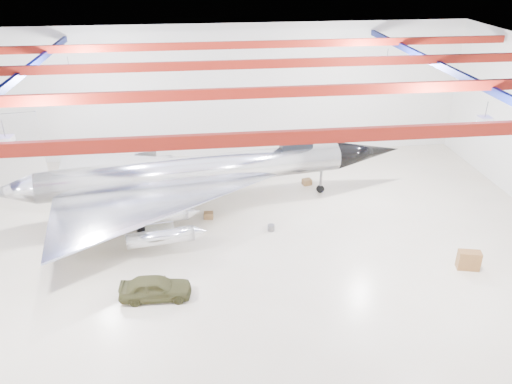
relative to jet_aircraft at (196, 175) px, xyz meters
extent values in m
plane|color=beige|center=(2.78, -5.42, -2.54)|extent=(40.00, 40.00, 0.00)
plane|color=silver|center=(2.78, 9.58, 2.96)|extent=(40.00, 0.00, 40.00)
plane|color=#0A0F38|center=(2.78, -5.42, 8.46)|extent=(40.00, 40.00, 0.00)
cube|color=maroon|center=(2.78, -14.42, 7.86)|extent=(39.50, 0.25, 0.50)
cube|color=maroon|center=(2.78, -8.42, 7.86)|extent=(39.50, 0.25, 0.50)
cube|color=maroon|center=(2.78, -2.42, 7.86)|extent=(39.50, 0.25, 0.50)
cube|color=maroon|center=(2.78, 3.58, 7.86)|extent=(39.50, 0.25, 0.50)
cube|color=#0D1753|center=(-9.22, -5.42, 7.56)|extent=(0.25, 29.50, 0.40)
cube|color=#0D1753|center=(14.78, -5.42, 7.56)|extent=(0.25, 29.50, 0.40)
cube|color=silver|center=(-7.22, -11.42, 7.16)|extent=(0.55, 0.55, 0.25)
cube|color=silver|center=(12.78, -11.42, 7.16)|extent=(0.55, 0.55, 0.25)
cube|color=silver|center=(-7.22, 0.58, 7.16)|extent=(0.55, 0.55, 0.25)
cube|color=silver|center=(12.78, 0.58, 7.16)|extent=(0.55, 0.55, 0.25)
cylinder|color=silver|center=(0.06, 0.01, 0.29)|extent=(20.35, 4.87, 2.03)
cone|color=black|center=(12.60, 1.80, 0.29)|extent=(5.30, 2.72, 2.03)
cone|color=silver|center=(-11.48, -1.64, 0.29)|extent=(3.30, 2.44, 2.03)
cube|color=silver|center=(-10.48, -1.50, 2.93)|extent=(2.83, 0.52, 4.56)
cube|color=black|center=(7.08, 1.01, 1.36)|extent=(2.32, 1.12, 0.51)
cylinder|color=silver|center=(-2.17, -5.94, -1.12)|extent=(3.94, 1.45, 0.91)
cylinder|color=silver|center=(-2.52, -3.43, -1.12)|extent=(3.94, 1.45, 0.91)
cylinder|color=silver|center=(-3.38, 2.59, -1.12)|extent=(3.94, 1.45, 0.91)
cylinder|color=silver|center=(-3.74, 5.10, -1.12)|extent=(3.94, 1.45, 0.91)
cylinder|color=#59595B|center=(9.09, 1.30, -1.63)|extent=(0.18, 0.18, 1.82)
cylinder|color=black|center=(9.09, 1.30, -2.26)|extent=(0.59, 0.30, 0.57)
cylinder|color=#59595B|center=(-3.60, -3.07, -1.63)|extent=(0.18, 0.18, 1.82)
cylinder|color=black|center=(-3.60, -3.07, -2.26)|extent=(0.59, 0.30, 0.57)
cylinder|color=#59595B|center=(-4.32, 1.94, -1.63)|extent=(0.18, 0.18, 1.82)
cylinder|color=black|center=(-4.32, 1.94, -2.26)|extent=(0.59, 0.30, 0.57)
imported|color=#3D3D1E|center=(-2.33, -9.62, -1.91)|extent=(3.75, 1.61, 1.26)
cube|color=brown|center=(15.11, -9.17, -1.98)|extent=(1.33, 0.89, 1.12)
cube|color=olive|center=(-2.96, -0.12, -2.36)|extent=(0.58, 0.50, 0.36)
cube|color=maroon|center=(1.00, 4.56, -2.37)|extent=(0.62, 0.57, 0.35)
cylinder|color=#59595B|center=(4.65, -3.66, -2.34)|extent=(0.53, 0.53, 0.41)
cube|color=olive|center=(8.38, 2.72, -2.32)|extent=(0.77, 0.68, 0.45)
cube|color=#59595B|center=(-6.39, 1.09, -2.42)|extent=(0.41, 0.35, 0.25)
cube|color=olive|center=(0.72, -1.55, -2.33)|extent=(0.66, 0.55, 0.43)
camera|label=1|loc=(0.28, -30.93, 14.11)|focal=35.00mm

